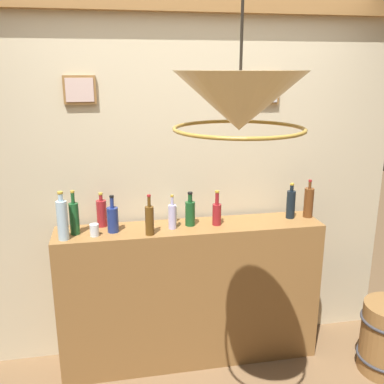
# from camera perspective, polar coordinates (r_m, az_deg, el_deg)

# --- Properties ---
(panelled_rear_partition) EXTENTS (3.04, 0.15, 2.51)m
(panelled_rear_partition) POSITION_cam_1_polar(r_m,az_deg,el_deg) (3.03, -1.02, 2.77)
(panelled_rear_partition) COLOR beige
(panelled_rear_partition) RESTS_ON ground
(bar_shelf_unit) EXTENTS (1.78, 0.33, 1.01)m
(bar_shelf_unit) POSITION_cam_1_polar(r_m,az_deg,el_deg) (3.11, -0.18, -13.25)
(bar_shelf_unit) COLOR olive
(bar_shelf_unit) RESTS_ON ground
(liquor_bottle_whiskey) EXTENTS (0.05, 0.05, 0.23)m
(liquor_bottle_whiskey) POSITION_cam_1_polar(r_m,az_deg,el_deg) (2.83, -2.60, -3.16)
(liquor_bottle_whiskey) COLOR #B7B3E2
(liquor_bottle_whiskey) RESTS_ON bar_shelf_unit
(liquor_bottle_amaro) EXTENTS (0.07, 0.07, 0.27)m
(liquor_bottle_amaro) POSITION_cam_1_polar(r_m,az_deg,el_deg) (3.15, 15.06, -1.30)
(liquor_bottle_amaro) COLOR brown
(liquor_bottle_amaro) RESTS_ON bar_shelf_unit
(liquor_bottle_mezcal) EXTENTS (0.07, 0.07, 0.30)m
(liquor_bottle_mezcal) POSITION_cam_1_polar(r_m,az_deg,el_deg) (2.75, -16.65, -3.46)
(liquor_bottle_mezcal) COLOR #A4C4D7
(liquor_bottle_mezcal) RESTS_ON bar_shelf_unit
(liquor_bottle_gin) EXTENTS (0.06, 0.06, 0.25)m
(liquor_bottle_gin) POSITION_cam_1_polar(r_m,az_deg,el_deg) (3.10, 12.84, -1.51)
(liquor_bottle_gin) COLOR black
(liquor_bottle_gin) RESTS_ON bar_shelf_unit
(liquor_bottle_port) EXTENTS (0.06, 0.06, 0.29)m
(liquor_bottle_port) POSITION_cam_1_polar(r_m,az_deg,el_deg) (2.83, -15.19, -3.26)
(liquor_bottle_port) COLOR #184D23
(liquor_bottle_port) RESTS_ON bar_shelf_unit
(liquor_bottle_rye) EXTENTS (0.06, 0.06, 0.26)m
(liquor_bottle_rye) POSITION_cam_1_polar(r_m,az_deg,el_deg) (2.73, -5.59, -3.62)
(liquor_bottle_rye) COLOR #5B3913
(liquor_bottle_rye) RESTS_ON bar_shelf_unit
(liquor_bottle_brandy) EXTENTS (0.07, 0.07, 0.23)m
(liquor_bottle_brandy) POSITION_cam_1_polar(r_m,az_deg,el_deg) (2.88, -0.32, -2.70)
(liquor_bottle_brandy) COLOR #174A20
(liquor_bottle_brandy) RESTS_ON bar_shelf_unit
(liquor_bottle_scotch) EXTENTS (0.07, 0.07, 0.24)m
(liquor_bottle_scotch) POSITION_cam_1_polar(r_m,az_deg,el_deg) (2.82, -10.36, -3.48)
(liquor_bottle_scotch) COLOR navy
(liquor_bottle_scotch) RESTS_ON bar_shelf_unit
(liquor_bottle_rum) EXTENTS (0.06, 0.06, 0.24)m
(liquor_bottle_rum) POSITION_cam_1_polar(r_m,az_deg,el_deg) (2.90, 3.27, -2.73)
(liquor_bottle_rum) COLOR maroon
(liquor_bottle_rum) RESTS_ON bar_shelf_unit
(liquor_bottle_tequila) EXTENTS (0.07, 0.07, 0.23)m
(liquor_bottle_tequila) POSITION_cam_1_polar(r_m,az_deg,el_deg) (2.93, -11.77, -2.69)
(liquor_bottle_tequila) COLOR maroon
(liquor_bottle_tequila) RESTS_ON bar_shelf_unit
(glass_tumbler_rocks) EXTENTS (0.06, 0.06, 0.08)m
(glass_tumbler_rocks) POSITION_cam_1_polar(r_m,az_deg,el_deg) (2.79, -12.69, -4.89)
(glass_tumbler_rocks) COLOR silver
(glass_tumbler_rocks) RESTS_ON bar_shelf_unit
(glass_tumbler_highball) EXTENTS (0.06, 0.06, 0.11)m
(glass_tumbler_highball) POSITION_cam_1_polar(r_m,az_deg,el_deg) (2.98, -2.58, -2.88)
(glass_tumbler_highball) COLOR silver
(glass_tumbler_highball) RESTS_ON bar_shelf_unit
(pendant_lamp) EXTENTS (0.54, 0.54, 0.66)m
(pendant_lamp) POSITION_cam_1_polar(r_m,az_deg,el_deg) (1.79, 6.28, 11.59)
(pendant_lamp) COLOR beige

